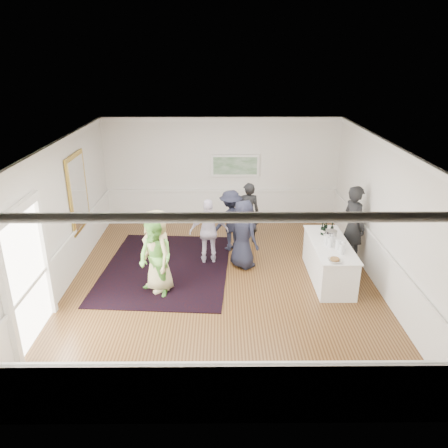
{
  "coord_description": "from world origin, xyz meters",
  "views": [
    {
      "loc": [
        -0.02,
        -8.74,
        4.94
      ],
      "look_at": [
        0.04,
        0.2,
        1.4
      ],
      "focal_mm": 35.0,
      "sensor_mm": 36.0,
      "label": 1
    }
  ],
  "objects_px": {
    "guest_dark_b": "(248,213)",
    "ice_bucket": "(331,236)",
    "guest_tan": "(158,251)",
    "guest_dark_a": "(231,220)",
    "guest_green": "(156,259)",
    "guest_navy": "(243,234)",
    "nut_bowl": "(335,260)",
    "bartender": "(354,226)",
    "guest_lilac": "(209,231)",
    "serving_table": "(329,261)"
  },
  "relations": [
    {
      "from": "guest_dark_b",
      "to": "nut_bowl",
      "type": "bearing_deg",
      "value": 114.94
    },
    {
      "from": "guest_green",
      "to": "guest_tan",
      "type": "bearing_deg",
      "value": 127.1
    },
    {
      "from": "guest_tan",
      "to": "nut_bowl",
      "type": "bearing_deg",
      "value": 47.22
    },
    {
      "from": "bartender",
      "to": "guest_dark_a",
      "type": "distance_m",
      "value": 3.09
    },
    {
      "from": "serving_table",
      "to": "guest_dark_b",
      "type": "relative_size",
      "value": 1.3
    },
    {
      "from": "serving_table",
      "to": "guest_lilac",
      "type": "xyz_separation_m",
      "value": [
        -2.78,
        0.89,
        0.37
      ]
    },
    {
      "from": "guest_tan",
      "to": "guest_navy",
      "type": "bearing_deg",
      "value": 84.23
    },
    {
      "from": "nut_bowl",
      "to": "guest_navy",
      "type": "bearing_deg",
      "value": 138.9
    },
    {
      "from": "guest_tan",
      "to": "guest_dark_b",
      "type": "relative_size",
      "value": 1.09
    },
    {
      "from": "bartender",
      "to": "guest_lilac",
      "type": "xyz_separation_m",
      "value": [
        -3.52,
        0.09,
        -0.18
      ]
    },
    {
      "from": "guest_navy",
      "to": "nut_bowl",
      "type": "xyz_separation_m",
      "value": [
        1.81,
        -1.58,
        0.09
      ]
    },
    {
      "from": "serving_table",
      "to": "guest_dark_b",
      "type": "height_order",
      "value": "guest_dark_b"
    },
    {
      "from": "ice_bucket",
      "to": "nut_bowl",
      "type": "bearing_deg",
      "value": -99.06
    },
    {
      "from": "guest_green",
      "to": "guest_dark_b",
      "type": "height_order",
      "value": "guest_green"
    },
    {
      "from": "bartender",
      "to": "guest_dark_b",
      "type": "relative_size",
      "value": 1.18
    },
    {
      "from": "guest_lilac",
      "to": "serving_table",
      "type": "bearing_deg",
      "value": 157.66
    },
    {
      "from": "guest_tan",
      "to": "guest_lilac",
      "type": "relative_size",
      "value": 1.13
    },
    {
      "from": "bartender",
      "to": "guest_lilac",
      "type": "height_order",
      "value": "bartender"
    },
    {
      "from": "guest_navy",
      "to": "guest_lilac",
      "type": "bearing_deg",
      "value": 33.42
    },
    {
      "from": "guest_dark_b",
      "to": "ice_bucket",
      "type": "distance_m",
      "value": 2.69
    },
    {
      "from": "guest_dark_a",
      "to": "ice_bucket",
      "type": "relative_size",
      "value": 6.29
    },
    {
      "from": "serving_table",
      "to": "guest_dark_a",
      "type": "relative_size",
      "value": 1.36
    },
    {
      "from": "guest_tan",
      "to": "ice_bucket",
      "type": "height_order",
      "value": "guest_tan"
    },
    {
      "from": "guest_tan",
      "to": "ice_bucket",
      "type": "bearing_deg",
      "value": 63.23
    },
    {
      "from": "bartender",
      "to": "guest_tan",
      "type": "xyz_separation_m",
      "value": [
        -4.6,
        -1.23,
        -0.08
      ]
    },
    {
      "from": "guest_green",
      "to": "nut_bowl",
      "type": "height_order",
      "value": "guest_green"
    },
    {
      "from": "serving_table",
      "to": "guest_tan",
      "type": "bearing_deg",
      "value": -173.58
    },
    {
      "from": "guest_dark_a",
      "to": "ice_bucket",
      "type": "height_order",
      "value": "guest_dark_a"
    },
    {
      "from": "guest_green",
      "to": "guest_lilac",
      "type": "height_order",
      "value": "guest_green"
    },
    {
      "from": "guest_tan",
      "to": "guest_dark_a",
      "type": "distance_m",
      "value": 2.65
    },
    {
      "from": "serving_table",
      "to": "nut_bowl",
      "type": "relative_size",
      "value": 7.69
    },
    {
      "from": "guest_tan",
      "to": "ice_bucket",
      "type": "relative_size",
      "value": 7.14
    },
    {
      "from": "guest_lilac",
      "to": "guest_dark_a",
      "type": "distance_m",
      "value": 0.94
    },
    {
      "from": "guest_tan",
      "to": "guest_navy",
      "type": "relative_size",
      "value": 1.09
    },
    {
      "from": "bartender",
      "to": "nut_bowl",
      "type": "height_order",
      "value": "bartender"
    },
    {
      "from": "guest_lilac",
      "to": "guest_dark_b",
      "type": "xyz_separation_m",
      "value": [
        1.03,
        1.25,
        0.03
      ]
    },
    {
      "from": "serving_table",
      "to": "guest_dark_a",
      "type": "distance_m",
      "value": 2.8
    },
    {
      "from": "serving_table",
      "to": "guest_dark_a",
      "type": "bearing_deg",
      "value": 143.39
    },
    {
      "from": "serving_table",
      "to": "guest_dark_a",
      "type": "height_order",
      "value": "guest_dark_a"
    },
    {
      "from": "guest_dark_b",
      "to": "ice_bucket",
      "type": "relative_size",
      "value": 6.54
    },
    {
      "from": "bartender",
      "to": "guest_dark_a",
      "type": "height_order",
      "value": "bartender"
    },
    {
      "from": "guest_lilac",
      "to": "nut_bowl",
      "type": "bearing_deg",
      "value": 140.82
    },
    {
      "from": "guest_tan",
      "to": "guest_dark_a",
      "type": "bearing_deg",
      "value": 106.85
    },
    {
      "from": "guest_lilac",
      "to": "guest_navy",
      "type": "relative_size",
      "value": 0.97
    },
    {
      "from": "guest_tan",
      "to": "guest_green",
      "type": "relative_size",
      "value": 1.09
    },
    {
      "from": "serving_table",
      "to": "guest_navy",
      "type": "bearing_deg",
      "value": 161.69
    },
    {
      "from": "bartender",
      "to": "guest_navy",
      "type": "xyz_separation_m",
      "value": [
        -2.68,
        -0.16,
        -0.15
      ]
    },
    {
      "from": "guest_green",
      "to": "guest_lilac",
      "type": "relative_size",
      "value": 1.04
    },
    {
      "from": "guest_dark_a",
      "to": "nut_bowl",
      "type": "xyz_separation_m",
      "value": [
        2.09,
        -2.59,
        0.12
      ]
    },
    {
      "from": "guest_navy",
      "to": "nut_bowl",
      "type": "distance_m",
      "value": 2.4
    }
  ]
}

